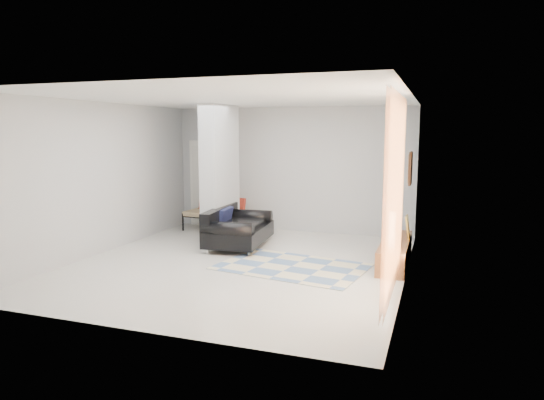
% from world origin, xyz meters
% --- Properties ---
extents(floor, '(6.00, 6.00, 0.00)m').
position_xyz_m(floor, '(0.00, 0.00, 0.00)').
color(floor, beige).
rests_on(floor, ground).
extents(ceiling, '(6.00, 6.00, 0.00)m').
position_xyz_m(ceiling, '(0.00, 0.00, 2.80)').
color(ceiling, white).
rests_on(ceiling, wall_back).
extents(wall_back, '(6.00, 0.00, 6.00)m').
position_xyz_m(wall_back, '(0.00, 3.00, 1.40)').
color(wall_back, '#B1B3B6').
rests_on(wall_back, ground).
extents(wall_front, '(6.00, 0.00, 6.00)m').
position_xyz_m(wall_front, '(0.00, -3.00, 1.40)').
color(wall_front, '#B1B3B6').
rests_on(wall_front, ground).
extents(wall_left, '(0.00, 6.00, 6.00)m').
position_xyz_m(wall_left, '(-2.75, 0.00, 1.40)').
color(wall_left, '#B1B3B6').
rests_on(wall_left, ground).
extents(wall_right, '(0.00, 6.00, 6.00)m').
position_xyz_m(wall_right, '(2.75, 0.00, 1.40)').
color(wall_right, '#B1B3B6').
rests_on(wall_right, ground).
extents(partition_column, '(0.35, 1.20, 2.80)m').
position_xyz_m(partition_column, '(-1.10, 1.60, 1.40)').
color(partition_column, '#ACB0B3').
rests_on(partition_column, floor).
extents(hallway_door, '(0.85, 0.06, 2.04)m').
position_xyz_m(hallway_door, '(-2.10, 2.96, 1.02)').
color(hallway_door, silver).
rests_on(hallway_door, floor).
extents(curtain, '(0.00, 2.55, 2.55)m').
position_xyz_m(curtain, '(2.67, -1.15, 1.45)').
color(curtain, orange).
rests_on(curtain, wall_right).
extents(wall_art, '(0.04, 0.45, 0.55)m').
position_xyz_m(wall_art, '(2.72, 0.90, 1.65)').
color(wall_art, '#3A1E10').
rests_on(wall_art, wall_right).
extents(media_console, '(0.45, 1.96, 0.80)m').
position_xyz_m(media_console, '(2.52, 0.90, 0.20)').
color(media_console, brown).
rests_on(media_console, floor).
extents(loveseat, '(1.15, 1.79, 0.76)m').
position_xyz_m(loveseat, '(-0.58, 1.19, 0.35)').
color(loveseat, silver).
rests_on(loveseat, floor).
extents(daybed, '(1.89, 0.95, 0.77)m').
position_xyz_m(daybed, '(-1.42, 2.48, 0.41)').
color(daybed, black).
rests_on(daybed, floor).
extents(area_rug, '(2.61, 1.96, 0.01)m').
position_xyz_m(area_rug, '(0.90, 0.11, 0.01)').
color(area_rug, beige).
rests_on(area_rug, floor).
extents(cylinder_lamp, '(0.11, 0.11, 0.58)m').
position_xyz_m(cylinder_lamp, '(2.50, 0.39, 0.69)').
color(cylinder_lamp, silver).
rests_on(cylinder_lamp, media_console).
extents(bronze_figurine, '(0.13, 0.13, 0.24)m').
position_xyz_m(bronze_figurine, '(2.47, 1.55, 0.52)').
color(bronze_figurine, black).
rests_on(bronze_figurine, media_console).
extents(vase, '(0.23, 0.23, 0.22)m').
position_xyz_m(vase, '(2.47, 0.81, 0.51)').
color(vase, silver).
rests_on(vase, media_console).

